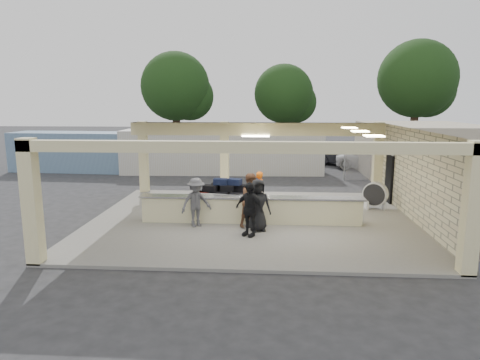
# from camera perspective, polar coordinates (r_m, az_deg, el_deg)

# --- Properties ---
(ground) EXTENTS (120.00, 120.00, 0.00)m
(ground) POSITION_cam_1_polar(r_m,az_deg,el_deg) (16.35, 1.53, -5.53)
(ground) COLOR #27272A
(ground) RESTS_ON ground
(pavilion) EXTENTS (12.01, 10.00, 3.55)m
(pavilion) POSITION_cam_1_polar(r_m,az_deg,el_deg) (16.68, 2.37, -0.45)
(pavilion) COLOR slate
(pavilion) RESTS_ON ground
(baggage_counter) EXTENTS (8.20, 0.58, 0.98)m
(baggage_counter) POSITION_cam_1_polar(r_m,az_deg,el_deg) (15.72, 1.46, -3.97)
(baggage_counter) COLOR beige
(baggage_counter) RESTS_ON pavilion
(luggage_cart) EXTENTS (2.54, 1.83, 1.36)m
(luggage_cart) POSITION_cam_1_polar(r_m,az_deg,el_deg) (17.18, -2.23, -1.89)
(luggage_cart) COLOR silver
(luggage_cart) RESTS_ON pavilion
(drum_fan) EXTENTS (1.04, 0.80, 1.12)m
(drum_fan) POSITION_cam_1_polar(r_m,az_deg,el_deg) (18.59, 17.59, -1.85)
(drum_fan) COLOR silver
(drum_fan) RESTS_ON pavilion
(baggage_handler) EXTENTS (0.60, 0.67, 1.61)m
(baggage_handler) POSITION_cam_1_polar(r_m,az_deg,el_deg) (17.40, 2.46, -1.48)
(baggage_handler) COLOR #E65C0C
(baggage_handler) RESTS_ON pavilion
(passenger_a) EXTENTS (0.98, 0.91, 1.92)m
(passenger_a) POSITION_cam_1_polar(r_m,az_deg,el_deg) (15.12, 1.60, -2.70)
(passenger_a) COLOR brown
(passenger_a) RESTS_ON pavilion
(passenger_b) EXTENTS (1.10, 0.90, 1.81)m
(passenger_b) POSITION_cam_1_polar(r_m,az_deg,el_deg) (14.09, 1.24, -3.92)
(passenger_b) COLOR black
(passenger_b) RESTS_ON pavilion
(passenger_c) EXTENTS (1.17, 0.96, 1.76)m
(passenger_c) POSITION_cam_1_polar(r_m,az_deg,el_deg) (15.22, -5.88, -2.98)
(passenger_c) COLOR #49494E
(passenger_c) RESTS_ON pavilion
(passenger_d) EXTENTS (0.95, 0.62, 1.80)m
(passenger_d) POSITION_cam_1_polar(r_m,az_deg,el_deg) (14.67, 2.41, -3.36)
(passenger_d) COLOR black
(passenger_d) RESTS_ON pavilion
(car_white_a) EXTENTS (5.03, 3.33, 1.32)m
(car_white_a) POSITION_cam_1_polar(r_m,az_deg,el_deg) (29.98, 17.26, 2.63)
(car_white_a) COLOR white
(car_white_a) RESTS_ON ground
(car_white_b) EXTENTS (4.47, 1.88, 1.39)m
(car_white_b) POSITION_cam_1_polar(r_m,az_deg,el_deg) (32.05, 22.40, 2.85)
(car_white_b) COLOR white
(car_white_b) RESTS_ON ground
(car_dark) EXTENTS (4.66, 3.13, 1.47)m
(car_dark) POSITION_cam_1_polar(r_m,az_deg,el_deg) (31.27, 13.77, 3.24)
(car_dark) COLOR black
(car_dark) RESTS_ON ground
(container_white) EXTENTS (12.64, 3.03, 2.72)m
(container_white) POSITION_cam_1_polar(r_m,az_deg,el_deg) (27.13, -2.38, 3.80)
(container_white) COLOR silver
(container_white) RESTS_ON ground
(container_blue) EXTENTS (9.82, 2.85, 2.52)m
(container_blue) POSITION_cam_1_polar(r_m,az_deg,el_deg) (29.58, -19.74, 3.56)
(container_blue) COLOR #688CA7
(container_blue) RESTS_ON ground
(fence) EXTENTS (12.06, 0.06, 2.03)m
(fence) POSITION_cam_1_polar(r_m,az_deg,el_deg) (27.02, 26.41, 2.03)
(fence) COLOR gray
(fence) RESTS_ON ground
(tree_left) EXTENTS (6.60, 6.30, 9.00)m
(tree_left) POSITION_cam_1_polar(r_m,az_deg,el_deg) (40.74, -8.10, 11.89)
(tree_left) COLOR #382619
(tree_left) RESTS_ON ground
(tree_mid) EXTENTS (6.00, 5.60, 8.00)m
(tree_mid) POSITION_cam_1_polar(r_m,az_deg,el_deg) (41.90, 6.28, 11.04)
(tree_mid) COLOR #382619
(tree_mid) RESTS_ON ground
(tree_right) EXTENTS (7.20, 7.00, 10.00)m
(tree_right) POSITION_cam_1_polar(r_m,az_deg,el_deg) (43.14, 22.87, 11.94)
(tree_right) COLOR #382619
(tree_right) RESTS_ON ground
(adjacent_building) EXTENTS (6.00, 8.00, 3.20)m
(adjacent_building) POSITION_cam_1_polar(r_m,az_deg,el_deg) (27.35, 22.81, 3.56)
(adjacent_building) COLOR #C2B49A
(adjacent_building) RESTS_ON ground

